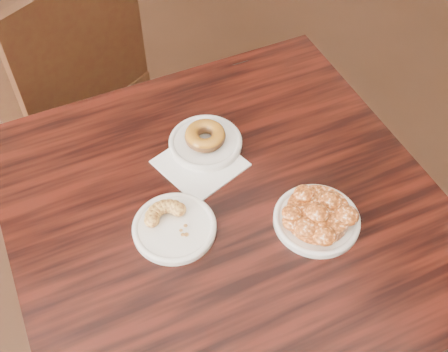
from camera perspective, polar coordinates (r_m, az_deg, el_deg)
room_walls at (r=0.45m, az=-14.08°, el=12.95°), size 5.02×5.02×2.80m
cafe_table at (r=1.45m, az=0.18°, el=-11.80°), size 1.01×1.01×0.75m
chair_far at (r=1.91m, az=-16.99°, el=8.96°), size 0.58×0.58×0.90m
napkin at (r=1.20m, az=-2.43°, el=1.30°), size 0.17×0.17×0.00m
plate_donut at (r=1.23m, az=-1.90°, el=3.40°), size 0.16×0.16×0.01m
plate_cruller at (r=1.10m, az=-5.06°, el=-5.28°), size 0.16×0.16×0.01m
plate_fritter at (r=1.12m, az=9.38°, el=-4.44°), size 0.17×0.17×0.01m
glazed_donut at (r=1.22m, az=-1.92°, el=4.09°), size 0.09×0.09×0.03m
apple_fritter at (r=1.10m, az=9.55°, el=-3.66°), size 0.17×0.17×0.04m
cruller_fragment at (r=1.09m, az=-5.13°, el=-4.70°), size 0.10×0.10×0.03m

